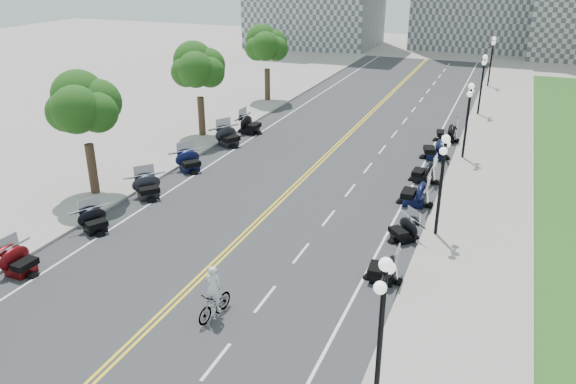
% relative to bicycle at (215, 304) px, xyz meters
% --- Properties ---
extents(ground, '(160.00, 160.00, 0.00)m').
position_rel_bicycle_xyz_m(ground, '(-1.94, 5.76, -0.57)').
color(ground, gray).
extents(road, '(16.00, 90.00, 0.01)m').
position_rel_bicycle_xyz_m(road, '(-1.94, 15.76, -0.56)').
color(road, '#333335').
rests_on(road, ground).
extents(centerline_yellow_a, '(0.12, 90.00, 0.00)m').
position_rel_bicycle_xyz_m(centerline_yellow_a, '(-2.06, 15.76, -0.55)').
color(centerline_yellow_a, yellow).
rests_on(centerline_yellow_a, road).
extents(centerline_yellow_b, '(0.12, 90.00, 0.00)m').
position_rel_bicycle_xyz_m(centerline_yellow_b, '(-1.82, 15.76, -0.55)').
color(centerline_yellow_b, yellow).
rests_on(centerline_yellow_b, road).
extents(edge_line_north, '(0.12, 90.00, 0.00)m').
position_rel_bicycle_xyz_m(edge_line_north, '(4.46, 15.76, -0.55)').
color(edge_line_north, white).
rests_on(edge_line_north, road).
extents(edge_line_south, '(0.12, 90.00, 0.00)m').
position_rel_bicycle_xyz_m(edge_line_south, '(-8.34, 15.76, -0.55)').
color(edge_line_south, white).
rests_on(edge_line_south, road).
extents(lane_dash_4, '(0.12, 2.00, 0.00)m').
position_rel_bicycle_xyz_m(lane_dash_4, '(1.26, -2.24, -0.55)').
color(lane_dash_4, white).
rests_on(lane_dash_4, road).
extents(lane_dash_5, '(0.12, 2.00, 0.00)m').
position_rel_bicycle_xyz_m(lane_dash_5, '(1.26, 1.76, -0.55)').
color(lane_dash_5, white).
rests_on(lane_dash_5, road).
extents(lane_dash_6, '(0.12, 2.00, 0.00)m').
position_rel_bicycle_xyz_m(lane_dash_6, '(1.26, 5.76, -0.55)').
color(lane_dash_6, white).
rests_on(lane_dash_6, road).
extents(lane_dash_7, '(0.12, 2.00, 0.00)m').
position_rel_bicycle_xyz_m(lane_dash_7, '(1.26, 9.76, -0.55)').
color(lane_dash_7, white).
rests_on(lane_dash_7, road).
extents(lane_dash_8, '(0.12, 2.00, 0.00)m').
position_rel_bicycle_xyz_m(lane_dash_8, '(1.26, 13.76, -0.55)').
color(lane_dash_8, white).
rests_on(lane_dash_8, road).
extents(lane_dash_9, '(0.12, 2.00, 0.00)m').
position_rel_bicycle_xyz_m(lane_dash_9, '(1.26, 17.76, -0.55)').
color(lane_dash_9, white).
rests_on(lane_dash_9, road).
extents(lane_dash_10, '(0.12, 2.00, 0.00)m').
position_rel_bicycle_xyz_m(lane_dash_10, '(1.26, 21.76, -0.55)').
color(lane_dash_10, white).
rests_on(lane_dash_10, road).
extents(lane_dash_11, '(0.12, 2.00, 0.00)m').
position_rel_bicycle_xyz_m(lane_dash_11, '(1.26, 25.76, -0.55)').
color(lane_dash_11, white).
rests_on(lane_dash_11, road).
extents(lane_dash_12, '(0.12, 2.00, 0.00)m').
position_rel_bicycle_xyz_m(lane_dash_12, '(1.26, 29.76, -0.55)').
color(lane_dash_12, white).
rests_on(lane_dash_12, road).
extents(lane_dash_13, '(0.12, 2.00, 0.00)m').
position_rel_bicycle_xyz_m(lane_dash_13, '(1.26, 33.76, -0.55)').
color(lane_dash_13, white).
rests_on(lane_dash_13, road).
extents(lane_dash_14, '(0.12, 2.00, 0.00)m').
position_rel_bicycle_xyz_m(lane_dash_14, '(1.26, 37.76, -0.55)').
color(lane_dash_14, white).
rests_on(lane_dash_14, road).
extents(lane_dash_15, '(0.12, 2.00, 0.00)m').
position_rel_bicycle_xyz_m(lane_dash_15, '(1.26, 41.76, -0.55)').
color(lane_dash_15, white).
rests_on(lane_dash_15, road).
extents(lane_dash_16, '(0.12, 2.00, 0.00)m').
position_rel_bicycle_xyz_m(lane_dash_16, '(1.26, 45.76, -0.55)').
color(lane_dash_16, white).
rests_on(lane_dash_16, road).
extents(lane_dash_17, '(0.12, 2.00, 0.00)m').
position_rel_bicycle_xyz_m(lane_dash_17, '(1.26, 49.76, -0.55)').
color(lane_dash_17, white).
rests_on(lane_dash_17, road).
extents(lane_dash_18, '(0.12, 2.00, 0.00)m').
position_rel_bicycle_xyz_m(lane_dash_18, '(1.26, 53.76, -0.55)').
color(lane_dash_18, white).
rests_on(lane_dash_18, road).
extents(lane_dash_19, '(0.12, 2.00, 0.00)m').
position_rel_bicycle_xyz_m(lane_dash_19, '(1.26, 57.76, -0.55)').
color(lane_dash_19, white).
rests_on(lane_dash_19, road).
extents(sidewalk_north, '(5.00, 90.00, 0.15)m').
position_rel_bicycle_xyz_m(sidewalk_north, '(8.56, 15.76, -0.49)').
color(sidewalk_north, '#9E9991').
rests_on(sidewalk_north, ground).
extents(sidewalk_south, '(5.00, 90.00, 0.15)m').
position_rel_bicycle_xyz_m(sidewalk_south, '(-12.44, 15.76, -0.49)').
color(sidewalk_south, '#9E9991').
rests_on(sidewalk_south, ground).
extents(street_lamp_1, '(0.50, 1.20, 4.90)m').
position_rel_bicycle_xyz_m(street_lamp_1, '(6.66, -2.24, 2.03)').
color(street_lamp_1, black).
rests_on(street_lamp_1, sidewalk_north).
extents(street_lamp_2, '(0.50, 1.20, 4.90)m').
position_rel_bicycle_xyz_m(street_lamp_2, '(6.66, 9.76, 2.03)').
color(street_lamp_2, black).
rests_on(street_lamp_2, sidewalk_north).
extents(street_lamp_3, '(0.50, 1.20, 4.90)m').
position_rel_bicycle_xyz_m(street_lamp_3, '(6.66, 21.76, 2.03)').
color(street_lamp_3, black).
rests_on(street_lamp_3, sidewalk_north).
extents(street_lamp_4, '(0.50, 1.20, 4.90)m').
position_rel_bicycle_xyz_m(street_lamp_4, '(6.66, 33.76, 2.03)').
color(street_lamp_4, black).
rests_on(street_lamp_4, sidewalk_north).
extents(street_lamp_5, '(0.50, 1.20, 4.90)m').
position_rel_bicycle_xyz_m(street_lamp_5, '(6.66, 45.76, 2.03)').
color(street_lamp_5, black).
rests_on(street_lamp_5, sidewalk_north).
extents(tree_2, '(4.80, 4.80, 9.20)m').
position_rel_bicycle_xyz_m(tree_2, '(-11.94, 7.76, 4.18)').
color(tree_2, '#235619').
rests_on(tree_2, sidewalk_south).
extents(tree_3, '(4.80, 4.80, 9.20)m').
position_rel_bicycle_xyz_m(tree_3, '(-11.94, 19.76, 4.18)').
color(tree_3, '#235619').
rests_on(tree_3, sidewalk_south).
extents(tree_4, '(4.80, 4.80, 9.20)m').
position_rel_bicycle_xyz_m(tree_4, '(-11.94, 31.76, 4.18)').
color(tree_4, '#235619').
rests_on(tree_4, sidewalk_south).
extents(motorcycle_n_5, '(1.93, 1.93, 1.29)m').
position_rel_bicycle_xyz_m(motorcycle_n_5, '(5.23, 4.85, 0.08)').
color(motorcycle_n_5, black).
rests_on(motorcycle_n_5, road).
extents(motorcycle_n_6, '(2.51, 2.51, 1.24)m').
position_rel_bicycle_xyz_m(motorcycle_n_6, '(5.29, 8.74, 0.05)').
color(motorcycle_n_6, black).
rests_on(motorcycle_n_6, road).
extents(motorcycle_n_7, '(2.21, 2.21, 1.54)m').
position_rel_bicycle_xyz_m(motorcycle_n_7, '(5.04, 13.13, 0.20)').
color(motorcycle_n_7, black).
rests_on(motorcycle_n_7, road).
extents(motorcycle_n_8, '(2.11, 2.11, 1.40)m').
position_rel_bicycle_xyz_m(motorcycle_n_8, '(4.92, 16.70, 0.14)').
color(motorcycle_n_8, black).
rests_on(motorcycle_n_8, road).
extents(motorcycle_n_9, '(2.66, 2.66, 1.52)m').
position_rel_bicycle_xyz_m(motorcycle_n_9, '(4.88, 21.20, 0.19)').
color(motorcycle_n_9, black).
rests_on(motorcycle_n_9, road).
extents(motorcycle_n_10, '(2.52, 2.52, 1.49)m').
position_rel_bicycle_xyz_m(motorcycle_n_10, '(5.12, 25.37, 0.18)').
color(motorcycle_n_10, black).
rests_on(motorcycle_n_10, road).
extents(motorcycle_s_4, '(1.99, 1.99, 1.33)m').
position_rel_bicycle_xyz_m(motorcycle_s_4, '(-9.15, -0.36, 0.10)').
color(motorcycle_s_4, '#590A0C').
rests_on(motorcycle_s_4, road).
extents(motorcycle_s_5, '(2.48, 2.48, 1.28)m').
position_rel_bicycle_xyz_m(motorcycle_s_5, '(-8.88, 4.04, 0.07)').
color(motorcycle_s_5, black).
rests_on(motorcycle_s_5, road).
extents(motorcycle_s_6, '(2.84, 2.84, 1.41)m').
position_rel_bicycle_xyz_m(motorcycle_s_6, '(-8.92, 8.53, 0.14)').
color(motorcycle_s_6, black).
rests_on(motorcycle_s_6, road).
extents(motorcycle_s_7, '(2.83, 2.83, 1.41)m').
position_rel_bicycle_xyz_m(motorcycle_s_7, '(-9.01, 13.09, 0.14)').
color(motorcycle_s_7, black).
rests_on(motorcycle_s_7, road).
extents(motorcycle_s_8, '(2.97, 2.97, 1.52)m').
position_rel_bicycle_xyz_m(motorcycle_s_8, '(-9.11, 18.53, 0.19)').
color(motorcycle_s_8, black).
rests_on(motorcycle_s_8, road).
extents(motorcycle_s_9, '(2.24, 2.24, 1.53)m').
position_rel_bicycle_xyz_m(motorcycle_s_9, '(-9.01, 21.88, 0.20)').
color(motorcycle_s_9, black).
rests_on(motorcycle_s_9, road).
extents(bicycle, '(0.83, 1.95, 1.13)m').
position_rel_bicycle_xyz_m(bicycle, '(0.00, 0.00, 0.00)').
color(bicycle, '#A51414').
rests_on(bicycle, road).
extents(cyclist_rider, '(0.66, 0.43, 1.82)m').
position_rel_bicycle_xyz_m(cyclist_rider, '(0.00, 0.00, 1.47)').
color(cyclist_rider, white).
rests_on(cyclist_rider, bicycle).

